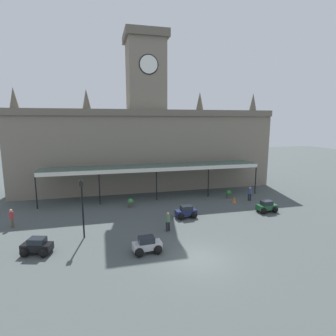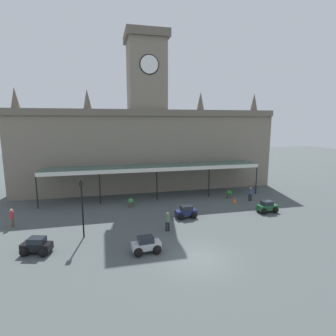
{
  "view_description": "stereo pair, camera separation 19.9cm",
  "coord_description": "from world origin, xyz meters",
  "px_view_note": "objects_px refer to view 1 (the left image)",
  "views": [
    {
      "loc": [
        -6.2,
        -16.08,
        9.26
      ],
      "look_at": [
        0.0,
        8.79,
        4.82
      ],
      "focal_mm": 28.97,
      "sensor_mm": 36.0,
      "label": 1
    },
    {
      "loc": [
        -6.01,
        -16.13,
        9.26
      ],
      "look_at": [
        0.0,
        8.79,
        4.82
      ],
      "focal_mm": 28.97,
      "sensor_mm": 36.0,
      "label": 2
    }
  ],
  "objects_px": {
    "car_green_sedan": "(267,207)",
    "planter_by_canopy": "(131,203)",
    "traffic_cone": "(234,200)",
    "car_silver_sedan": "(147,246)",
    "pedestrian_beside_cars": "(250,193)",
    "planter_near_kerb": "(229,194)",
    "victorian_lamppost": "(82,202)",
    "car_navy_sedan": "(186,213)",
    "car_black_sedan": "(37,247)",
    "pedestrian_crossing_forecourt": "(12,218)",
    "pedestrian_near_entrance": "(168,221)"
  },
  "relations": [
    {
      "from": "car_navy_sedan",
      "to": "planter_near_kerb",
      "type": "xyz_separation_m",
      "value": [
        7.17,
        5.3,
        -0.01
      ]
    },
    {
      "from": "car_navy_sedan",
      "to": "pedestrian_crossing_forecourt",
      "type": "bearing_deg",
      "value": 175.22
    },
    {
      "from": "car_black_sedan",
      "to": "planter_near_kerb",
      "type": "distance_m",
      "value": 21.91
    },
    {
      "from": "car_green_sedan",
      "to": "pedestrian_near_entrance",
      "type": "height_order",
      "value": "pedestrian_near_entrance"
    },
    {
      "from": "pedestrian_beside_cars",
      "to": "planter_near_kerb",
      "type": "bearing_deg",
      "value": 137.34
    },
    {
      "from": "traffic_cone",
      "to": "car_navy_sedan",
      "type": "bearing_deg",
      "value": -154.64
    },
    {
      "from": "car_silver_sedan",
      "to": "pedestrian_near_entrance",
      "type": "bearing_deg",
      "value": 55.0
    },
    {
      "from": "car_green_sedan",
      "to": "planter_by_canopy",
      "type": "distance_m",
      "value": 14.36
    },
    {
      "from": "car_silver_sedan",
      "to": "car_black_sedan",
      "type": "relative_size",
      "value": 0.95
    },
    {
      "from": "car_green_sedan",
      "to": "car_silver_sedan",
      "type": "bearing_deg",
      "value": -157.09
    },
    {
      "from": "pedestrian_near_entrance",
      "to": "victorian_lamppost",
      "type": "distance_m",
      "value": 7.2
    },
    {
      "from": "car_black_sedan",
      "to": "car_green_sedan",
      "type": "height_order",
      "value": "same"
    },
    {
      "from": "planter_near_kerb",
      "to": "pedestrian_crossing_forecourt",
      "type": "bearing_deg",
      "value": -170.07
    },
    {
      "from": "pedestrian_crossing_forecourt",
      "to": "pedestrian_near_entrance",
      "type": "relative_size",
      "value": 1.0
    },
    {
      "from": "car_green_sedan",
      "to": "victorian_lamppost",
      "type": "height_order",
      "value": "victorian_lamppost"
    },
    {
      "from": "car_navy_sedan",
      "to": "pedestrian_beside_cars",
      "type": "relative_size",
      "value": 1.26
    },
    {
      "from": "car_silver_sedan",
      "to": "pedestrian_beside_cars",
      "type": "xyz_separation_m",
      "value": [
        13.9,
        9.74,
        0.41
      ]
    },
    {
      "from": "car_black_sedan",
      "to": "pedestrian_near_entrance",
      "type": "distance_m",
      "value": 10.1
    },
    {
      "from": "car_silver_sedan",
      "to": "pedestrian_beside_cars",
      "type": "bearing_deg",
      "value": 35.03
    },
    {
      "from": "pedestrian_near_entrance",
      "to": "planter_by_canopy",
      "type": "relative_size",
      "value": 1.74
    },
    {
      "from": "car_green_sedan",
      "to": "pedestrian_near_entrance",
      "type": "bearing_deg",
      "value": -168.31
    },
    {
      "from": "car_black_sedan",
      "to": "planter_by_canopy",
      "type": "distance_m",
      "value": 11.79
    },
    {
      "from": "pedestrian_crossing_forecourt",
      "to": "planter_by_canopy",
      "type": "xyz_separation_m",
      "value": [
        10.78,
        3.27,
        -0.42
      ]
    },
    {
      "from": "pedestrian_beside_cars",
      "to": "traffic_cone",
      "type": "height_order",
      "value": "pedestrian_beside_cars"
    },
    {
      "from": "victorian_lamppost",
      "to": "traffic_cone",
      "type": "height_order",
      "value": "victorian_lamppost"
    },
    {
      "from": "car_green_sedan",
      "to": "car_navy_sedan",
      "type": "bearing_deg",
      "value": 177.01
    },
    {
      "from": "car_navy_sedan",
      "to": "car_black_sedan",
      "type": "bearing_deg",
      "value": -160.3
    },
    {
      "from": "car_green_sedan",
      "to": "planter_near_kerb",
      "type": "relative_size",
      "value": 2.18
    },
    {
      "from": "car_navy_sedan",
      "to": "car_green_sedan",
      "type": "relative_size",
      "value": 1.01
    },
    {
      "from": "car_silver_sedan",
      "to": "car_green_sedan",
      "type": "xyz_separation_m",
      "value": [
        13.47,
        5.69,
        0.0
      ]
    },
    {
      "from": "car_black_sedan",
      "to": "car_green_sedan",
      "type": "distance_m",
      "value": 21.41
    },
    {
      "from": "car_green_sedan",
      "to": "planter_by_canopy",
      "type": "height_order",
      "value": "car_green_sedan"
    },
    {
      "from": "car_black_sedan",
      "to": "traffic_cone",
      "type": "xyz_separation_m",
      "value": [
        19.28,
        7.7,
        -0.16
      ]
    },
    {
      "from": "car_green_sedan",
      "to": "victorian_lamppost",
      "type": "relative_size",
      "value": 0.43
    },
    {
      "from": "pedestrian_near_entrance",
      "to": "planter_by_canopy",
      "type": "height_order",
      "value": "pedestrian_near_entrance"
    },
    {
      "from": "car_green_sedan",
      "to": "planter_near_kerb",
      "type": "distance_m",
      "value": 5.93
    },
    {
      "from": "car_black_sedan",
      "to": "planter_near_kerb",
      "type": "height_order",
      "value": "car_black_sedan"
    },
    {
      "from": "pedestrian_near_entrance",
      "to": "planter_near_kerb",
      "type": "xyz_separation_m",
      "value": [
        9.67,
        8.05,
        -0.42
      ]
    },
    {
      "from": "car_black_sedan",
      "to": "planter_by_canopy",
      "type": "bearing_deg",
      "value": 50.02
    },
    {
      "from": "traffic_cone",
      "to": "pedestrian_crossing_forecourt",
      "type": "bearing_deg",
      "value": -175.09
    },
    {
      "from": "car_green_sedan",
      "to": "traffic_cone",
      "type": "height_order",
      "value": "car_green_sedan"
    },
    {
      "from": "car_green_sedan",
      "to": "car_black_sedan",
      "type": "bearing_deg",
      "value": -169.21
    },
    {
      "from": "victorian_lamppost",
      "to": "car_navy_sedan",
      "type": "bearing_deg",
      "value": 14.43
    },
    {
      "from": "planter_by_canopy",
      "to": "pedestrian_near_entrance",
      "type": "bearing_deg",
      "value": -72.08
    },
    {
      "from": "car_black_sedan",
      "to": "car_green_sedan",
      "type": "relative_size",
      "value": 1.06
    },
    {
      "from": "car_black_sedan",
      "to": "traffic_cone",
      "type": "relative_size",
      "value": 3.21
    },
    {
      "from": "car_silver_sedan",
      "to": "victorian_lamppost",
      "type": "bearing_deg",
      "value": 140.37
    },
    {
      "from": "car_silver_sedan",
      "to": "planter_near_kerb",
      "type": "xyz_separation_m",
      "value": [
        12.05,
        11.44,
        -0.01
      ]
    },
    {
      "from": "car_silver_sedan",
      "to": "planter_near_kerb",
      "type": "relative_size",
      "value": 2.2
    },
    {
      "from": "car_black_sedan",
      "to": "pedestrian_beside_cars",
      "type": "distance_m",
      "value": 22.92
    }
  ]
}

